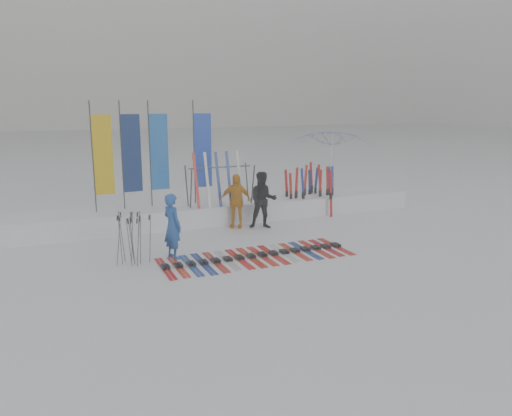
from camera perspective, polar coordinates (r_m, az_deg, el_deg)
name	(u,v)px	position (r m, az deg, el deg)	size (l,w,h in m)	color
ground	(275,263)	(11.97, 2.15, -6.25)	(120.00, 120.00, 0.00)	white
snow_bank	(213,212)	(16.02, -4.88, -0.43)	(14.00, 1.60, 0.60)	white
person_blue	(172,226)	(12.26, -9.53, -2.06)	(0.59, 0.38, 1.61)	#1C4DA5
person_black	(263,200)	(14.97, 0.81, 0.90)	(0.84, 0.65, 1.72)	black
person_yellow	(236,201)	(15.06, -2.32, 0.82)	(0.96, 0.40, 1.65)	orange
tent_canopy	(332,166)	(18.86, 8.64, 4.79)	(3.07, 3.13, 2.82)	white
ski_row	(257,256)	(12.37, 0.07, -5.47)	(4.73, 1.70, 0.07)	red
pole_cluster	(132,239)	(12.06, -13.98, -3.50)	(0.83, 0.68, 1.24)	#595B60
feather_flags	(149,153)	(15.41, -12.09, 6.17)	(3.62, 0.25, 3.20)	#383A3F
ski_rack	(220,180)	(15.48, -4.13, 3.22)	(2.04, 0.80, 1.23)	#383A3F
upright_skis	(313,191)	(17.07, 6.52, 1.99)	(1.70, 1.18, 1.70)	red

